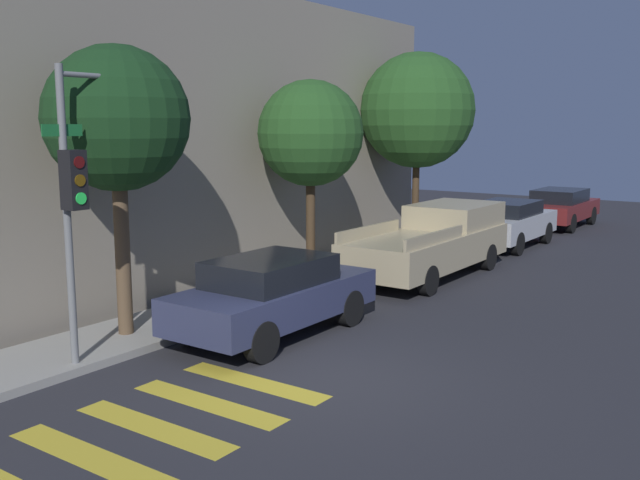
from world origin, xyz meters
TOP-DOWN VIEW (x-y plane):
  - ground_plane at (0.00, 0.00)m, footprint 60.00×60.00m
  - sidewalk at (0.00, 4.13)m, footprint 26.00×1.86m
  - building_row at (0.00, 8.46)m, footprint 26.00×6.00m
  - crosswalk at (-2.75, 0.80)m, footprint 4.45×2.60m
  - traffic_light_pole at (-1.59, 3.37)m, footprint 2.17×0.56m
  - sedan_near_corner at (1.33, 2.10)m, footprint 4.32×1.83m
  - pickup_truck at (7.95, 2.10)m, footprint 5.76×2.07m
  - sedan_middle at (13.26, 2.10)m, footprint 4.32×1.84m
  - sedan_far_end at (18.76, 2.10)m, footprint 4.44×1.86m
  - tree_near_corner at (-0.45, 4.09)m, footprint 2.53×2.53m
  - tree_midblock at (5.26, 4.09)m, footprint 2.53×2.53m
  - tree_far_end at (10.70, 4.09)m, footprint 3.44×3.44m

SIDE VIEW (x-z plane):
  - ground_plane at x=0.00m, z-range 0.00..0.00m
  - crosswalk at x=-2.75m, z-range 0.00..0.00m
  - sidewalk at x=0.00m, z-range 0.00..0.14m
  - sedan_far_end at x=18.76m, z-range 0.05..1.51m
  - sedan_near_corner at x=1.33m, z-range 0.05..1.53m
  - sedan_middle at x=13.26m, z-range 0.06..1.53m
  - pickup_truck at x=7.95m, z-range 0.03..1.78m
  - traffic_light_pole at x=-1.59m, z-range 0.87..5.64m
  - building_row at x=0.00m, z-range 0.00..7.07m
  - tree_midblock at x=5.26m, z-range 1.18..6.12m
  - tree_near_corner at x=-0.45m, z-range 1.32..6.57m
  - tree_far_end at x=10.70m, z-range 1.28..7.29m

